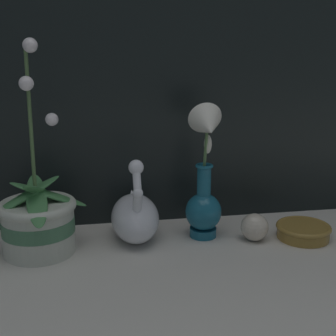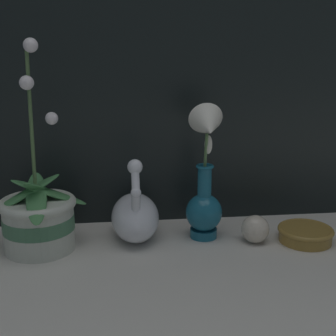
% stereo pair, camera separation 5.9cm
% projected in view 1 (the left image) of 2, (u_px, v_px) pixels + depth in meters
% --- Properties ---
extents(ground_plane, '(2.80, 2.80, 0.00)m').
position_uv_depth(ground_plane, '(182.00, 262.00, 1.00)').
color(ground_plane, beige).
extents(orchid_potted_plant, '(0.22, 0.24, 0.47)m').
position_uv_depth(orchid_potted_plant, '(38.00, 219.00, 1.03)').
color(orchid_potted_plant, beige).
rests_on(orchid_potted_plant, ground_plane).
extents(swan_figurine, '(0.11, 0.19, 0.21)m').
position_uv_depth(swan_figurine, '(135.00, 215.00, 1.10)').
color(swan_figurine, white).
rests_on(swan_figurine, ground_plane).
extents(blue_vase, '(0.09, 0.11, 0.33)m').
position_uv_depth(blue_vase, '(205.00, 184.00, 1.10)').
color(blue_vase, '#195B75').
rests_on(blue_vase, ground_plane).
extents(glass_sphere, '(0.07, 0.07, 0.07)m').
position_uv_depth(glass_sphere, '(255.00, 227.00, 1.11)').
color(glass_sphere, beige).
rests_on(glass_sphere, ground_plane).
extents(amber_dish, '(0.13, 0.13, 0.03)m').
position_uv_depth(amber_dish, '(303.00, 230.00, 1.12)').
color(amber_dish, olive).
rests_on(amber_dish, ground_plane).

